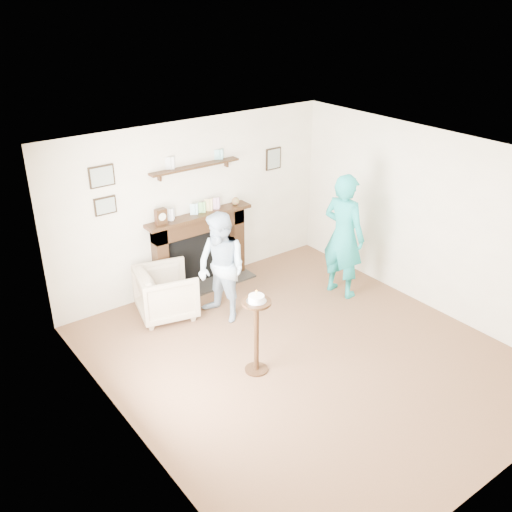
# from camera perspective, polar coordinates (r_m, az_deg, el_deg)

# --- Properties ---
(ground) EXTENTS (5.00, 5.00, 0.00)m
(ground) POSITION_cam_1_polar(r_m,az_deg,el_deg) (7.18, 4.86, -10.03)
(ground) COLOR brown
(ground) RESTS_ON ground
(room_shell) EXTENTS (4.54, 5.02, 2.52)m
(room_shell) POSITION_cam_1_polar(r_m,az_deg,el_deg) (6.86, 1.55, 3.77)
(room_shell) COLOR beige
(room_shell) RESTS_ON ground
(armchair) EXTENTS (0.93, 0.91, 0.70)m
(armchair) POSITION_cam_1_polar(r_m,az_deg,el_deg) (8.09, -8.79, -5.79)
(armchair) COLOR tan
(armchair) RESTS_ON ground
(man) EXTENTS (0.71, 0.84, 1.52)m
(man) POSITION_cam_1_polar(r_m,az_deg,el_deg) (7.95, -3.34, -6.11)
(man) COLOR silver
(man) RESTS_ON ground
(woman) EXTENTS (0.55, 0.73, 1.84)m
(woman) POSITION_cam_1_polar(r_m,az_deg,el_deg) (8.63, 8.35, -3.59)
(woman) COLOR #1FB3AD
(woman) RESTS_ON ground
(pedestal_table) EXTENTS (0.34, 0.34, 1.09)m
(pedestal_table) POSITION_cam_1_polar(r_m,az_deg,el_deg) (6.56, 0.04, -6.65)
(pedestal_table) COLOR black
(pedestal_table) RESTS_ON ground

